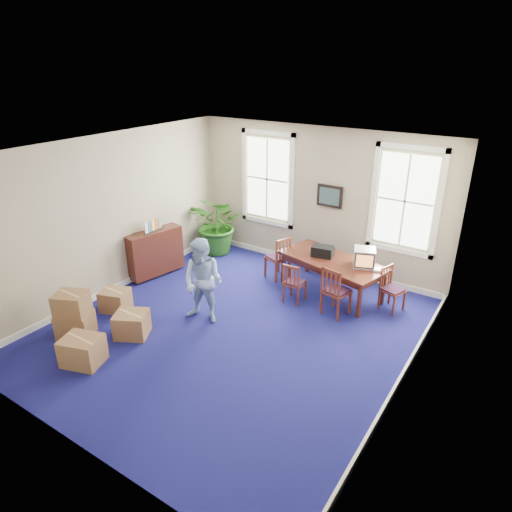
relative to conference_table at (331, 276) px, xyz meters
The scene contains 25 objects.
floor 2.45m from the conference_table, 110.89° to the right, with size 6.50×6.50×0.00m, color navy.
ceiling 3.72m from the conference_table, 110.89° to the right, with size 6.50×6.50×0.00m, color white.
wall_back 1.80m from the conference_table, 131.13° to the left, with size 6.50×6.50×0.00m, color tan.
wall_front 5.71m from the conference_table, 98.90° to the right, with size 6.50×6.50×0.00m, color tan.
wall_left 4.64m from the conference_table, 149.66° to the right, with size 6.50×6.50×0.00m, color tan.
wall_right 3.35m from the conference_table, 46.62° to the right, with size 6.50×6.50×0.00m, color tan.
baseboard_back 1.33m from the conference_table, 132.00° to the left, with size 6.00×0.04×0.12m, color white.
baseboard_left 4.46m from the conference_table, 149.46° to the right, with size 0.04×6.50×0.12m, color white.
baseboard_right 3.11m from the conference_table, 47.03° to the right, with size 0.04×6.50×0.12m, color white.
window_left 2.82m from the conference_table, 155.88° to the left, with size 1.40×0.12×2.20m, color white, non-canonical shape.
window_right 2.09m from the conference_table, 43.06° to the left, with size 1.40×0.12×2.20m, color white, non-canonical shape.
wall_picture 1.76m from the conference_table, 120.97° to the left, with size 0.58×0.06×0.48m, color black, non-canonical shape.
conference_table is the anchor object (origin of this frame).
crt_tv 0.85m from the conference_table, ahead, with size 0.40×0.44×0.37m, color #B7B7BC, non-canonical shape.
game_console 1.02m from the conference_table, ahead, with size 0.14×0.17×0.04m, color white.
equipment_bag 0.54m from the conference_table, 168.69° to the left, with size 0.43×0.28×0.22m, color black.
chair_near_left 0.87m from the conference_table, 120.96° to the right, with size 0.38×0.38×0.84m, color maroon, non-canonical shape.
chair_near_right 0.87m from the conference_table, 59.04° to the right, with size 0.45×0.45×0.99m, color maroon, non-canonical shape.
chair_end_left 1.29m from the conference_table, behind, with size 0.44×0.44×0.98m, color maroon, non-canonical shape.
chair_end_right 1.29m from the conference_table, ahead, with size 0.39×0.39×0.86m, color maroon, non-canonical shape.
man 2.77m from the conference_table, 122.97° to the right, with size 0.79×0.61×1.61m, color #94B0DD.
credenza 3.87m from the conference_table, 159.05° to the right, with size 0.36×1.27×1.00m, color #461C13.
brochure_rack 3.93m from the conference_table, 158.95° to the right, with size 0.11×0.62×0.27m, color #99999E, non-canonical shape.
potted_plant 3.24m from the conference_table, behind, with size 1.34×1.16×1.49m, color #215B16.
cardboard_boxes 4.76m from the conference_table, 126.66° to the right, with size 1.53×1.53×0.88m, color #986B44, non-canonical shape.
Camera 1 is at (4.18, -5.63, 4.54)m, focal length 32.00 mm.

